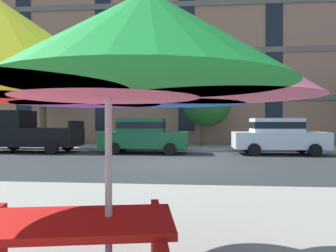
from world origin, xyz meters
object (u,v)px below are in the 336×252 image
object	(u,v)px
patio_umbrella	(108,65)
street_tree_middle	(206,102)
sedan_white	(278,135)
pickup_black	(27,133)
street_tree_left	(44,73)
sedan_green	(144,135)

from	to	relation	value
patio_umbrella	street_tree_middle	bearing A→B (deg)	85.03
sedan_white	patio_umbrella	world-z (taller)	patio_umbrella
pickup_black	street_tree_left	bearing A→B (deg)	104.19
street_tree_middle	patio_umbrella	xyz separation A→B (m)	(-1.42, -16.33, -0.80)
sedan_green	street_tree_left	bearing A→B (deg)	153.31
street_tree_left	street_tree_middle	world-z (taller)	street_tree_left
pickup_black	sedan_white	bearing A→B (deg)	-0.00
sedan_green	sedan_white	world-z (taller)	same
street_tree_left	pickup_black	bearing A→B (deg)	-75.81
sedan_white	street_tree_left	bearing A→B (deg)	165.41
sedan_white	street_tree_left	world-z (taller)	street_tree_left
pickup_black	sedan_green	distance (m)	6.25
street_tree_left	patio_umbrella	bearing A→B (deg)	-61.01
sedan_white	street_tree_middle	bearing A→B (deg)	132.90
pickup_black	sedan_green	bearing A→B (deg)	-0.00
street_tree_left	street_tree_middle	bearing A→B (deg)	0.17
patio_umbrella	street_tree_left	bearing A→B (deg)	118.99
pickup_black	sedan_green	size ratio (longest dim) A/B	1.16
pickup_black	street_tree_left	distance (m)	5.29
pickup_black	street_tree_left	xyz separation A→B (m)	(-0.91, 3.60, 3.77)
sedan_white	sedan_green	bearing A→B (deg)	180.00
street_tree_middle	patio_umbrella	size ratio (longest dim) A/B	1.25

